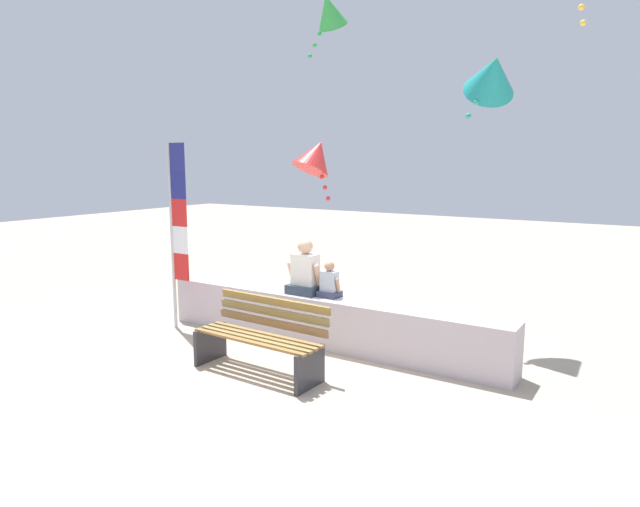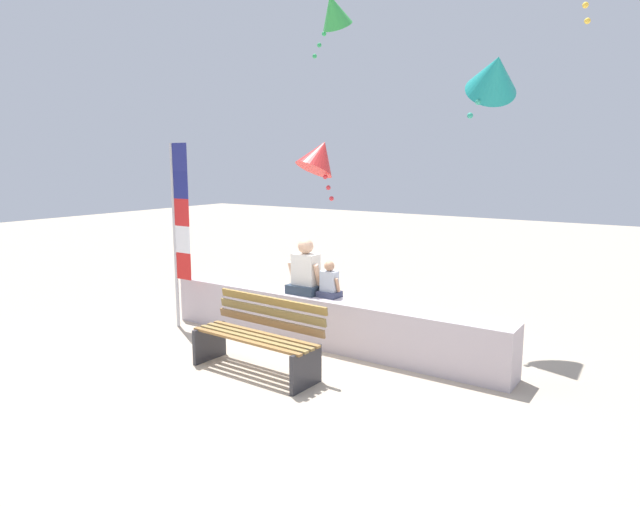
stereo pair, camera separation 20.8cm
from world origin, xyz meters
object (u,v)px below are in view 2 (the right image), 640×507
(flag_banner, at_px, (179,223))
(kite_green, at_px, (334,11))
(park_bench, at_px, (259,338))
(kite_red, at_px, (319,156))
(kite_teal, at_px, (494,74))
(person_adult, at_px, (306,272))
(person_child, at_px, (329,283))

(flag_banner, xyz_separation_m, kite_green, (0.88, 2.93, 3.50))
(park_bench, distance_m, kite_red, 4.05)
(flag_banner, bearing_deg, kite_teal, 26.77)
(park_bench, relative_size, kite_green, 1.51)
(flag_banner, height_order, kite_teal, kite_teal)
(park_bench, relative_size, person_adult, 2.18)
(park_bench, relative_size, kite_red, 1.49)
(flag_banner, xyz_separation_m, kite_teal, (4.01, 2.03, 2.06))
(park_bench, bearing_deg, kite_red, 111.45)
(person_child, bearing_deg, kite_green, 121.55)
(kite_green, relative_size, kite_red, 0.98)
(kite_teal, bearing_deg, flag_banner, -153.23)
(person_child, bearing_deg, kite_red, 127.21)
(person_child, relative_size, kite_red, 0.44)
(person_adult, xyz_separation_m, kite_teal, (2.07, 1.48, 2.69))
(person_adult, bearing_deg, kite_red, 118.69)
(person_child, distance_m, kite_teal, 3.58)
(park_bench, bearing_deg, person_adult, 99.58)
(flag_banner, relative_size, kite_green, 2.48)
(kite_red, height_order, kite_teal, kite_teal)
(park_bench, xyz_separation_m, flag_banner, (-2.16, 0.74, 1.20))
(person_child, relative_size, flag_banner, 0.18)
(person_adult, relative_size, flag_banner, 0.28)
(flag_banner, bearing_deg, person_adult, 15.78)
(kite_red, bearing_deg, flag_banner, -110.72)
(person_child, bearing_deg, flag_banner, -166.79)
(person_adult, height_order, kite_teal, kite_teal)
(kite_green, bearing_deg, person_adult, -65.91)
(park_bench, height_order, person_adult, person_adult)
(park_bench, height_order, kite_green, kite_green)
(park_bench, relative_size, flag_banner, 0.61)
(flag_banner, distance_m, kite_red, 2.78)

